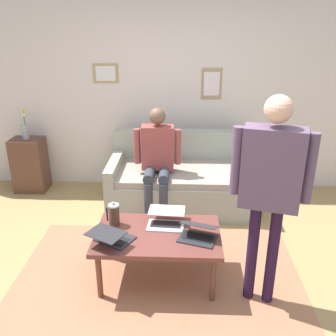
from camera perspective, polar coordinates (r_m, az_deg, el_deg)
The scene contains 13 objects.
ground_plane at distance 3.51m, azimuth 0.13°, elevation -17.04°, with size 7.68×7.68×0.00m, color #9A804F.
area_rug at distance 3.47m, azimuth -1.64°, elevation -17.49°, with size 2.61×1.96×0.01m, color #9B6547.
back_wall at distance 5.00m, azimuth 1.17°, elevation 12.08°, with size 7.04×0.11×2.70m.
couch at distance 4.67m, azimuth 1.92°, elevation -2.15°, with size 1.74×0.94×0.88m.
coffee_table at distance 3.31m, azimuth -1.59°, elevation -10.76°, with size 1.10×0.69×0.47m.
laptop_left at distance 3.20m, azimuth 4.66°, elevation -10.11°, with size 0.37×0.34×0.14m.
laptop_center at distance 3.39m, azimuth -0.31°, elevation -8.07°, with size 0.35×0.32×0.11m.
laptop_right at distance 3.18m, azimuth -8.66°, elevation -10.47°, with size 0.42×0.43×0.12m.
french_press at distance 3.39m, azimuth -8.32°, elevation -7.10°, with size 0.12×0.10×0.23m.
side_shelf at distance 5.37m, azimuth -20.52°, elevation 0.47°, with size 0.42×0.32×0.74m.
flower_vase at distance 5.22m, azimuth -21.22°, elevation 5.67°, with size 0.09×0.08×0.41m.
person_standing at distance 2.85m, azimuth 15.56°, elevation -1.57°, with size 0.60×0.30×1.74m.
person_seated at distance 4.30m, azimuth -1.65°, elevation 1.83°, with size 0.55×0.51×1.28m.
Camera 1 is at (-0.11, 2.73, 2.21)m, focal length 39.49 mm.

